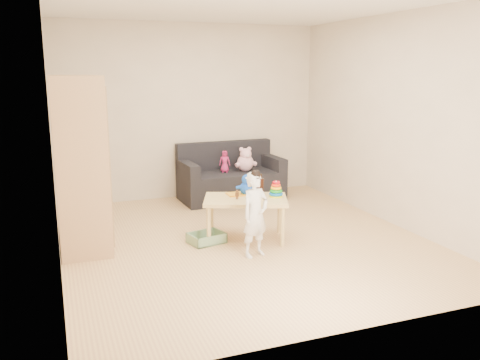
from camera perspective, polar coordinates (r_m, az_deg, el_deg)
name	(u,v)px	position (r m, az deg, el deg)	size (l,w,h in m)	color
room	(244,127)	(5.62, 0.42, 5.94)	(4.50, 4.50, 4.50)	#DDB577
wardrobe	(80,163)	(5.74, -17.57, 1.79)	(0.52, 1.04, 1.87)	tan
sofa	(231,185)	(7.65, -0.97, -0.61)	(1.51, 0.76, 0.43)	black
play_table	(246,219)	(5.84, 0.63, -4.38)	(0.93, 0.59, 0.49)	tan
storage_bin	(207,238)	(5.80, -3.78, -6.49)	(0.38, 0.29, 0.11)	gray
toddler	(255,216)	(5.28, 1.73, -4.05)	(0.32, 0.21, 0.87)	white
pink_bear	(245,161)	(7.63, 0.59, 2.16)	(0.27, 0.23, 0.31)	#FFBBCF
doll	(225,162)	(7.53, -1.73, 2.07)	(0.16, 0.11, 0.32)	#C62567
ring_stacker	(276,191)	(5.83, 4.07, -1.19)	(0.16, 0.16, 0.19)	#EEF80D
brown_bottle	(260,185)	(5.96, 2.29, -0.60)	(0.08, 0.08, 0.24)	black
blue_plush	(246,184)	(5.91, 0.73, -0.48)	(0.21, 0.16, 0.25)	blue
wooden_figure	(237,195)	(5.71, -0.33, -1.64)	(0.04, 0.04, 0.11)	brown
yellow_book	(236,194)	(5.92, -0.46, -1.61)	(0.20, 0.20, 0.02)	#FFA81A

